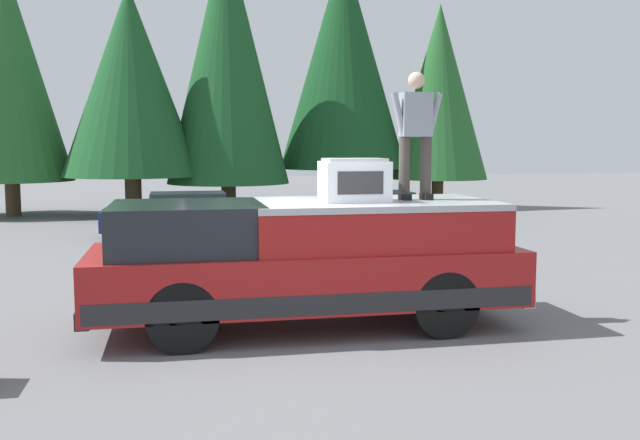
% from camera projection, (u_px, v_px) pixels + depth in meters
% --- Properties ---
extents(ground_plane, '(90.00, 90.00, 0.00)m').
position_uv_depth(ground_plane, '(294.00, 334.00, 8.85)').
color(ground_plane, slate).
extents(pickup_truck, '(2.01, 5.54, 1.65)m').
position_uv_depth(pickup_truck, '(306.00, 261.00, 9.14)').
color(pickup_truck, maroon).
rests_on(pickup_truck, ground).
extents(compressor_unit, '(0.65, 0.84, 0.56)m').
position_uv_depth(compressor_unit, '(354.00, 180.00, 9.02)').
color(compressor_unit, silver).
rests_on(compressor_unit, pickup_truck).
extents(person_on_truck_bed, '(0.29, 0.72, 1.69)m').
position_uv_depth(person_on_truck_bed, '(416.00, 132.00, 9.30)').
color(person_on_truck_bed, '#423D38').
rests_on(person_on_truck_bed, pickup_truck).
extents(parked_car_white, '(1.64, 4.10, 1.16)m').
position_uv_depth(parked_car_white, '(371.00, 213.00, 18.46)').
color(parked_car_white, white).
rests_on(parked_car_white, ground).
extents(parked_car_navy, '(1.64, 4.10, 1.16)m').
position_uv_depth(parked_car_navy, '(185.00, 215.00, 18.05)').
color(parked_car_navy, navy).
rests_on(parked_car_navy, ground).
extents(conifer_far_left, '(3.67, 3.67, 7.57)m').
position_uv_depth(conifer_far_left, '(439.00, 93.00, 26.13)').
color(conifer_far_left, '#4C3826').
rests_on(conifer_far_left, ground).
extents(conifer_left, '(4.77, 4.77, 9.59)m').
position_uv_depth(conifer_left, '(343.00, 60.00, 26.06)').
color(conifer_left, '#4C3826').
rests_on(conifer_left, ground).
extents(conifer_center_left, '(4.27, 4.27, 9.79)m').
position_uv_depth(conifer_center_left, '(227.00, 57.00, 24.17)').
color(conifer_center_left, '#4C3826').
rests_on(conifer_center_left, ground).
extents(conifer_center_right, '(4.57, 4.57, 7.63)m').
position_uv_depth(conifer_center_right, '(130.00, 82.00, 23.17)').
color(conifer_center_right, '#4C3826').
rests_on(conifer_center_right, ground).
extents(conifer_right, '(4.04, 4.04, 8.55)m').
position_uv_depth(conifer_right, '(7.00, 70.00, 23.08)').
color(conifer_right, '#4C3826').
rests_on(conifer_right, ground).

